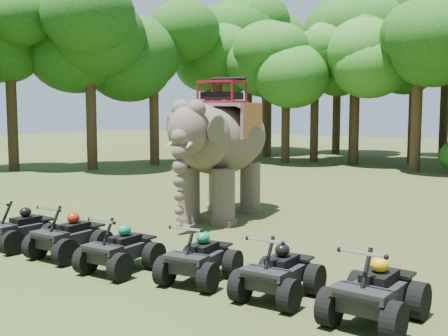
{
  "coord_description": "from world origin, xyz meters",
  "views": [
    {
      "loc": [
        7.6,
        -10.6,
        3.4
      ],
      "look_at": [
        0.0,
        1.2,
        1.9
      ],
      "focal_mm": 45.0,
      "sensor_mm": 36.0,
      "label": 1
    }
  ],
  "objects_px": {
    "atv_5": "(376,283)",
    "elephant": "(221,148)",
    "atv_4": "(279,266)",
    "atv_3": "(200,252)",
    "atv_2": "(120,243)",
    "atv_1": "(69,230)",
    "atv_0": "(21,223)"
  },
  "relations": [
    {
      "from": "atv_5",
      "to": "elephant",
      "type": "bearing_deg",
      "value": 142.65
    },
    {
      "from": "atv_4",
      "to": "atv_5",
      "type": "xyz_separation_m",
      "value": [
        1.82,
        -0.2,
        0.04
      ]
    },
    {
      "from": "atv_3",
      "to": "atv_4",
      "type": "height_order",
      "value": "atv_4"
    },
    {
      "from": "atv_2",
      "to": "atv_3",
      "type": "distance_m",
      "value": 1.83
    },
    {
      "from": "elephant",
      "to": "atv_5",
      "type": "bearing_deg",
      "value": -50.66
    },
    {
      "from": "atv_1",
      "to": "atv_3",
      "type": "height_order",
      "value": "atv_1"
    },
    {
      "from": "elephant",
      "to": "atv_5",
      "type": "distance_m",
      "value": 9.27
    },
    {
      "from": "atv_0",
      "to": "atv_4",
      "type": "xyz_separation_m",
      "value": [
        7.02,
        0.1,
        -0.0
      ]
    },
    {
      "from": "atv_2",
      "to": "atv_1",
      "type": "bearing_deg",
      "value": 173.11
    },
    {
      "from": "atv_0",
      "to": "atv_3",
      "type": "bearing_deg",
      "value": 6.98
    },
    {
      "from": "atv_3",
      "to": "atv_0",
      "type": "bearing_deg",
      "value": 175.62
    },
    {
      "from": "atv_0",
      "to": "atv_5",
      "type": "distance_m",
      "value": 8.84
    },
    {
      "from": "atv_1",
      "to": "elephant",
      "type": "bearing_deg",
      "value": 87.94
    },
    {
      "from": "elephant",
      "to": "atv_4",
      "type": "relative_size",
      "value": 3.2
    },
    {
      "from": "atv_3",
      "to": "atv_5",
      "type": "height_order",
      "value": "atv_5"
    },
    {
      "from": "atv_3",
      "to": "atv_5",
      "type": "bearing_deg",
      "value": -9.77
    },
    {
      "from": "elephant",
      "to": "atv_2",
      "type": "bearing_deg",
      "value": -85.66
    },
    {
      "from": "elephant",
      "to": "atv_1",
      "type": "height_order",
      "value": "elephant"
    },
    {
      "from": "atv_5",
      "to": "atv_3",
      "type": "bearing_deg",
      "value": -179.81
    },
    {
      "from": "atv_4",
      "to": "elephant",
      "type": "bearing_deg",
      "value": 130.88
    },
    {
      "from": "elephant",
      "to": "atv_4",
      "type": "height_order",
      "value": "elephant"
    },
    {
      "from": "atv_5",
      "to": "atv_2",
      "type": "bearing_deg",
      "value": -175.02
    },
    {
      "from": "atv_1",
      "to": "atv_4",
      "type": "distance_m",
      "value": 5.34
    },
    {
      "from": "atv_1",
      "to": "atv_3",
      "type": "xyz_separation_m",
      "value": [
        3.58,
        0.12,
        -0.03
      ]
    },
    {
      "from": "atv_4",
      "to": "atv_1",
      "type": "bearing_deg",
      "value": -179.02
    },
    {
      "from": "elephant",
      "to": "atv_0",
      "type": "xyz_separation_m",
      "value": [
        -1.98,
        -5.95,
        -1.57
      ]
    },
    {
      "from": "elephant",
      "to": "atv_4",
      "type": "xyz_separation_m",
      "value": [
        5.04,
        -5.85,
        -1.58
      ]
    },
    {
      "from": "elephant",
      "to": "atv_3",
      "type": "xyz_separation_m",
      "value": [
        3.28,
        -5.8,
        -1.58
      ]
    },
    {
      "from": "atv_5",
      "to": "atv_1",
      "type": "bearing_deg",
      "value": -176.91
    },
    {
      "from": "elephant",
      "to": "atv_1",
      "type": "relative_size",
      "value": 3.09
    },
    {
      "from": "atv_2",
      "to": "atv_5",
      "type": "distance_m",
      "value": 5.37
    },
    {
      "from": "atv_2",
      "to": "atv_5",
      "type": "xyz_separation_m",
      "value": [
        5.37,
        0.09,
        0.05
      ]
    }
  ]
}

